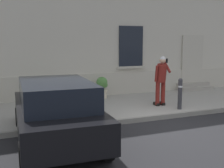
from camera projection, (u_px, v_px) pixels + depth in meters
name	position (u px, v px, depth m)	size (l,w,h in m)	color
ground_plane	(168.00, 129.00, 7.82)	(80.00, 80.00, 0.00)	#232326
sidewalk	(126.00, 106.00, 10.38)	(24.00, 3.60, 0.15)	#99968E
curb_edge	(151.00, 118.00, 8.67)	(24.00, 0.12, 0.15)	gray
building_facade	(102.00, 10.00, 12.12)	(24.00, 1.52, 7.50)	beige
entrance_stoop	(194.00, 87.00, 13.32)	(1.73, 0.64, 0.32)	#9E998E
hatchback_car_black	(56.00, 110.00, 6.68)	(1.92, 4.13, 1.50)	black
bollard_near_person	(180.00, 93.00, 9.44)	(0.15, 0.15, 1.04)	#333338
person_on_phone	(161.00, 78.00, 9.88)	(0.51, 0.49, 1.75)	maroon
planter_charcoal	(42.00, 92.00, 10.24)	(0.44, 0.44, 0.86)	#2D2D30
planter_cream	(102.00, 87.00, 11.28)	(0.44, 0.44, 0.86)	beige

